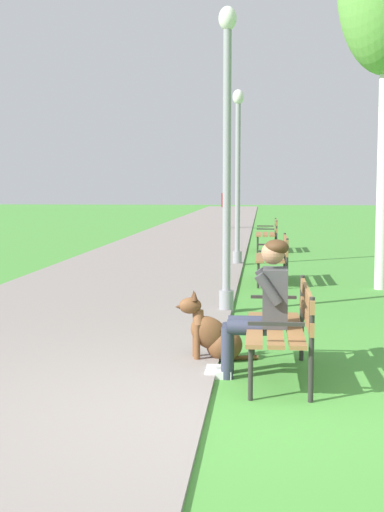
{
  "coord_description": "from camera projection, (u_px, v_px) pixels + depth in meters",
  "views": [
    {
      "loc": [
        0.21,
        -5.18,
        1.72
      ],
      "look_at": [
        -0.62,
        3.12,
        0.9
      ],
      "focal_mm": 49.92,
      "sensor_mm": 36.0,
      "label": 1
    }
  ],
  "objects": [
    {
      "name": "dog_brown",
      "position": [
        214.0,
        335.0,
        6.99
      ],
      "size": [
        0.82,
        0.37,
        0.71
      ],
      "color": "brown",
      "rests_on": "ground"
    },
    {
      "name": "park_bench_mid",
      "position": [
        275.0,
        254.0,
        12.62
      ],
      "size": [
        0.55,
        1.5,
        0.85
      ],
      "color": "olive",
      "rests_on": "ground"
    },
    {
      "name": "pedestrian_distant",
      "position": [
        225.0,
        208.0,
        28.52
      ],
      "size": [
        0.32,
        0.22,
        1.65
      ],
      "color": "#383842",
      "rests_on": "ground"
    },
    {
      "name": "paved_path",
      "position": [
        203.0,
        227.0,
        29.31
      ],
      "size": [
        4.06,
        60.0,
        0.04
      ],
      "primitive_type": "cube",
      "color": "gray",
      "rests_on": "ground"
    },
    {
      "name": "park_bench_near",
      "position": [
        286.0,
        322.0,
        6.34
      ],
      "size": [
        0.55,
        1.5,
        0.85
      ],
      "color": "olive",
      "rests_on": "ground"
    },
    {
      "name": "person_seated_on_near_bench",
      "position": [
        263.0,
        303.0,
        6.38
      ],
      "size": [
        0.74,
        0.49,
        1.25
      ],
      "color": "#33384C",
      "rests_on": "ground"
    },
    {
      "name": "lamp_post_near",
      "position": [
        227.0,
        157.0,
        9.55
      ],
      "size": [
        0.24,
        0.24,
        4.08
      ],
      "color": "gray",
      "rests_on": "ground"
    },
    {
      "name": "ground_plane",
      "position": [
        233.0,
        417.0,
        5.32
      ],
      "size": [
        120.0,
        120.0,
        0.0
      ],
      "primitive_type": "plane",
      "color": "#478E38"
    },
    {
      "name": "lamp_post_mid",
      "position": [
        238.0,
        175.0,
        15.39
      ],
      "size": [
        0.24,
        0.24,
        3.78
      ],
      "color": "gray",
      "rests_on": "ground"
    },
    {
      "name": "park_bench_far",
      "position": [
        269.0,
        232.0,
        18.79
      ],
      "size": [
        0.55,
        1.5,
        0.85
      ],
      "color": "olive",
      "rests_on": "ground"
    }
  ]
}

